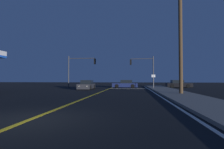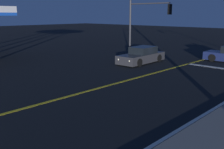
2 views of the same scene
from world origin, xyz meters
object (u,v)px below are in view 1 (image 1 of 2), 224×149
at_px(traffic_signal_near_right, 144,67).
at_px(street_sign_corner, 153,79).
at_px(car_distant_tail_charcoal, 87,85).
at_px(car_parked_curb_navy, 125,84).
at_px(utility_pole_right, 180,36).
at_px(car_following_oncoming_black, 178,84).
at_px(traffic_signal_far_left, 79,66).

height_order(traffic_signal_near_right, street_sign_corner, traffic_signal_near_right).
height_order(car_distant_tail_charcoal, street_sign_corner, street_sign_corner).
bearing_deg(traffic_signal_near_right, car_parked_curb_navy, -17.11).
distance_m(car_distant_tail_charcoal, car_parked_curb_navy, 7.78).
height_order(car_distant_tail_charcoal, utility_pole_right, utility_pole_right).
distance_m(car_following_oncoming_black, utility_pole_right, 16.86).
distance_m(car_following_oncoming_black, car_distant_tail_charcoal, 16.46).
relative_size(traffic_signal_near_right, utility_pole_right, 0.49).
relative_size(car_distant_tail_charcoal, car_parked_curb_navy, 1.06).
bearing_deg(car_following_oncoming_black, utility_pole_right, -14.28).
height_order(car_following_oncoming_black, car_parked_curb_navy, same).
bearing_deg(street_sign_corner, car_parked_curb_navy, 139.35).
bearing_deg(utility_pole_right, traffic_signal_near_right, 101.17).
distance_m(car_distant_tail_charcoal, traffic_signal_near_right, 10.24).
distance_m(car_distant_tail_charcoal, utility_pole_right, 14.90).
height_order(traffic_signal_far_left, street_sign_corner, traffic_signal_far_left).
distance_m(car_parked_curb_navy, traffic_signal_near_right, 4.52).
xyz_separation_m(car_following_oncoming_black, car_parked_curb_navy, (-9.36, -1.67, -0.00)).
bearing_deg(traffic_signal_near_right, car_following_oncoming_black, -156.38).
bearing_deg(traffic_signal_far_left, traffic_signal_near_right, 7.36).
height_order(car_parked_curb_navy, traffic_signal_far_left, traffic_signal_far_left).
bearing_deg(car_parked_curb_navy, car_distant_tail_charcoal, 134.14).
relative_size(car_parked_curb_navy, street_sign_corner, 2.01).
xyz_separation_m(traffic_signal_near_right, utility_pole_right, (2.57, -13.04, 1.99)).
height_order(traffic_signal_near_right, traffic_signal_far_left, traffic_signal_far_left).
bearing_deg(traffic_signal_near_right, traffic_signal_far_left, 7.36).
xyz_separation_m(car_distant_tail_charcoal, utility_pole_right, (11.22, -8.44, 4.96)).
height_order(car_distant_tail_charcoal, traffic_signal_far_left, traffic_signal_far_left).
bearing_deg(traffic_signal_near_right, car_distant_tail_charcoal, 28.01).
xyz_separation_m(car_following_oncoming_black, car_distant_tail_charcoal, (-14.76, -7.27, 0.00)).
relative_size(car_distant_tail_charcoal, street_sign_corner, 2.13).
relative_size(car_following_oncoming_black, car_parked_curb_navy, 0.99).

